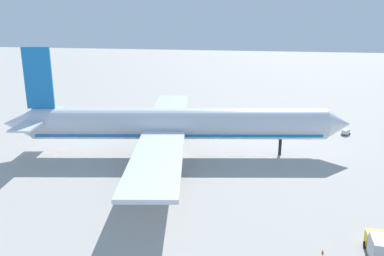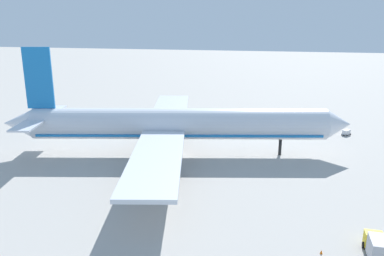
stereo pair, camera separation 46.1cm
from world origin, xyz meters
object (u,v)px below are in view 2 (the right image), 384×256
at_px(airliner, 174,125).
at_px(traffic_cone_0, 148,113).
at_px(baggage_cart_2, 324,116).
at_px(baggage_cart_1, 346,132).
at_px(service_truck_1, 377,247).
at_px(traffic_cone_1, 321,252).

relative_size(airliner, traffic_cone_0, 140.25).
relative_size(airliner, baggage_cart_2, 22.19).
bearing_deg(airliner, baggage_cart_1, 30.63).
height_order(service_truck_1, baggage_cart_1, service_truck_1).
xyz_separation_m(service_truck_1, baggage_cart_2, (2.23, 77.13, -1.43)).
bearing_deg(baggage_cart_2, baggage_cart_1, -80.38).
bearing_deg(traffic_cone_0, baggage_cart_2, 7.98).
relative_size(baggage_cart_1, traffic_cone_1, 5.40).
relative_size(airliner, baggage_cart_1, 25.96).
height_order(service_truck_1, traffic_cone_0, service_truck_1).
xyz_separation_m(airliner, baggage_cart_2, (37.55, 44.00, -6.78)).
bearing_deg(traffic_cone_0, traffic_cone_1, -56.30).
bearing_deg(traffic_cone_1, airliner, 130.45).
distance_m(service_truck_1, baggage_cart_1, 57.63).
relative_size(baggage_cart_1, baggage_cart_2, 0.85).
bearing_deg(baggage_cart_2, traffic_cone_1, -96.63).
bearing_deg(traffic_cone_0, service_truck_1, -52.47).
bearing_deg(baggage_cart_2, traffic_cone_0, -172.02).
bearing_deg(baggage_cart_1, traffic_cone_1, -102.09).
bearing_deg(service_truck_1, traffic_cone_1, -176.93).
bearing_deg(service_truck_1, baggage_cart_1, 84.44).
bearing_deg(baggage_cart_1, baggage_cart_2, 99.62).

